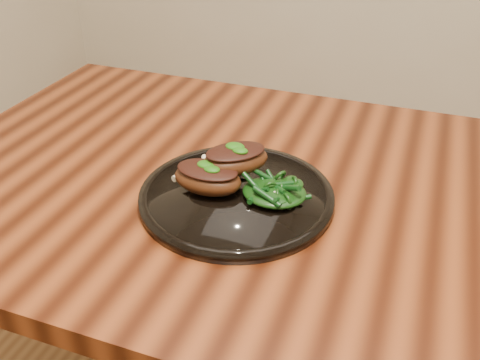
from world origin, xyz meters
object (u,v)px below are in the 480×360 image
(plate, at_px, (236,196))
(lamb_chop_front, at_px, (207,177))
(desk, at_px, (360,241))
(greens_heap, at_px, (274,189))

(plate, relative_size, lamb_chop_front, 2.59)
(desk, distance_m, lamb_chop_front, 0.29)
(lamb_chop_front, height_order, greens_heap, lamb_chop_front)
(plate, distance_m, lamb_chop_front, 0.06)
(desk, height_order, greens_heap, greens_heap)
(plate, bearing_deg, desk, 20.03)
(lamb_chop_front, xyz_separation_m, greens_heap, (0.11, 0.02, -0.01))
(desk, height_order, lamb_chop_front, lamb_chop_front)
(desk, bearing_deg, lamb_chop_front, -161.16)
(plate, distance_m, greens_heap, 0.07)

